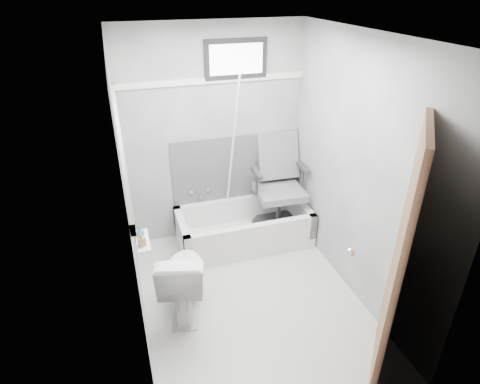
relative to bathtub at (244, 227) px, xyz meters
name	(u,v)px	position (x,y,z in m)	size (l,w,h in m)	color
floor	(251,299)	(-0.23, -0.93, -0.21)	(2.60, 2.60, 0.00)	silver
ceiling	(255,35)	(-0.23, -0.93, 2.19)	(2.60, 2.60, 0.00)	silver
wall_back	(214,137)	(-0.23, 0.37, 0.99)	(2.00, 0.02, 2.40)	slate
wall_front	(329,294)	(-0.23, -2.23, 0.99)	(2.00, 0.02, 2.40)	slate
wall_left	(129,208)	(-1.23, -0.93, 0.99)	(0.02, 2.60, 2.40)	slate
wall_right	(358,174)	(0.77, -0.93, 0.99)	(0.02, 2.60, 2.40)	slate
bathtub	(244,227)	(0.00, 0.00, 0.00)	(1.50, 0.70, 0.42)	silver
office_chair	(280,185)	(0.44, 0.04, 0.45)	(0.62, 0.62, 1.08)	slate
toilet	(184,278)	(-0.85, -0.85, 0.15)	(0.41, 0.73, 0.72)	white
door	(460,284)	(0.75, -2.21, 0.79)	(0.78, 0.78, 2.00)	#572E20
window	(236,59)	(0.02, 0.36, 1.81)	(0.66, 0.04, 0.40)	black
backerboard	(236,168)	(0.02, 0.36, 0.59)	(1.50, 0.02, 0.78)	#4C4C4F
trim_back	(213,80)	(-0.23, 0.36, 1.61)	(2.00, 0.02, 0.06)	white
trim_left	(119,130)	(-1.22, -0.93, 1.61)	(0.02, 2.60, 0.06)	white
pole	(232,157)	(-0.10, 0.13, 0.84)	(0.02, 0.02, 1.95)	white
shelf	(143,241)	(-1.16, -0.96, 0.69)	(0.10, 0.32, 0.03)	silver
soap_bottle_a	(142,240)	(-1.17, -1.04, 0.76)	(0.05, 0.05, 0.11)	#97754B
soap_bottle_b	(140,231)	(-1.17, -0.90, 0.75)	(0.07, 0.07, 0.09)	slate
faucet	(200,193)	(-0.43, 0.34, 0.34)	(0.26, 0.10, 0.16)	silver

